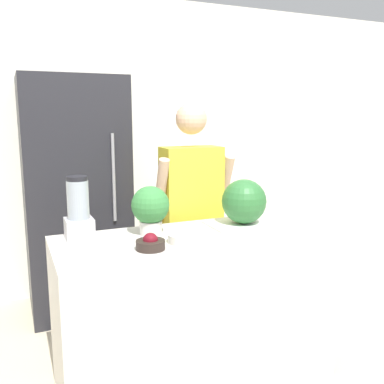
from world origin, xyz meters
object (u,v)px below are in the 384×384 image
watermelon (244,201)px  refrigerator (76,197)px  person (191,218)px  blender (79,212)px  bowl_cream (184,237)px  bowl_cherries (150,243)px  potted_plant (150,208)px

watermelon → refrigerator: bearing=125.5°
refrigerator → watermelon: 1.47m
person → blender: person is taller
bowl_cream → blender: bearing=151.6°
bowl_cherries → watermelon: bearing=18.7°
blender → potted_plant: size_ratio=1.26×
bowl_cherries → person: bearing=52.9°
potted_plant → person: bearing=44.3°
person → bowl_cream: (-0.32, -0.65, 0.08)m
refrigerator → bowl_cherries: 1.43m
person → bowl_cream: person is taller
refrigerator → blender: refrigerator is taller
bowl_cream → potted_plant: (-0.12, 0.22, 0.13)m
refrigerator → potted_plant: (0.26, -1.15, 0.12)m
bowl_cherries → bowl_cream: bowl_cherries is taller
bowl_cream → person: bearing=63.7°
bowl_cream → blender: (-0.51, 0.28, 0.13)m
bowl_cherries → blender: blender is taller
person → potted_plant: 0.65m
watermelon → bowl_cherries: watermelon is taller
watermelon → bowl_cream: watermelon is taller
bowl_cream → refrigerator: bearing=105.1°
refrigerator → potted_plant: 1.19m
person → blender: 0.94m
blender → person: bearing=24.1°
bowl_cream → potted_plant: potted_plant is taller
bowl_cream → bowl_cherries: bearing=-167.5°
potted_plant → watermelon: bearing=-3.6°
person → watermelon: (0.16, -0.47, 0.20)m
refrigerator → bowl_cream: 1.43m
blender → potted_plant: bearing=-7.8°
person → blender: bearing=-155.9°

